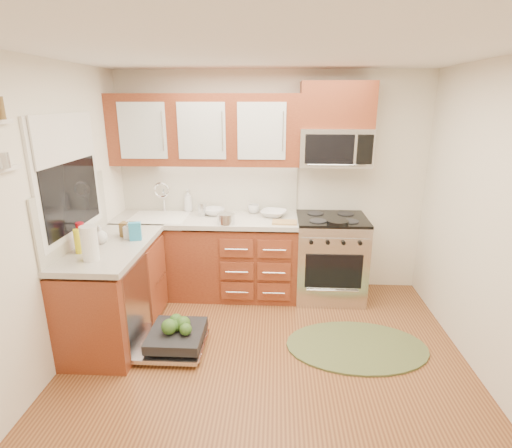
# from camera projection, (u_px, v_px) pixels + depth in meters

# --- Properties ---
(floor) EXTENTS (3.50, 3.50, 0.00)m
(floor) POSITION_uv_depth(u_px,v_px,m) (266.00, 373.00, 3.33)
(floor) COLOR brown
(floor) RESTS_ON ground
(ceiling) EXTENTS (3.50, 3.50, 0.00)m
(ceiling) POSITION_uv_depth(u_px,v_px,m) (269.00, 49.00, 2.59)
(ceiling) COLOR white
(ceiling) RESTS_ON ground
(wall_back) EXTENTS (3.50, 0.04, 2.50)m
(wall_back) POSITION_uv_depth(u_px,v_px,m) (271.00, 184.00, 4.63)
(wall_back) COLOR white
(wall_back) RESTS_ON ground
(wall_front) EXTENTS (3.50, 0.04, 2.50)m
(wall_front) POSITION_uv_depth(u_px,v_px,m) (253.00, 401.00, 1.29)
(wall_front) COLOR white
(wall_front) RESTS_ON ground
(wall_left) EXTENTS (0.04, 3.50, 2.50)m
(wall_left) POSITION_uv_depth(u_px,v_px,m) (39.00, 228.00, 3.05)
(wall_left) COLOR white
(wall_left) RESTS_ON ground
(wall_right) EXTENTS (0.04, 3.50, 2.50)m
(wall_right) POSITION_uv_depth(u_px,v_px,m) (510.00, 236.00, 2.87)
(wall_right) COLOR white
(wall_right) RESTS_ON ground
(base_cabinet_back) EXTENTS (2.05, 0.60, 0.85)m
(base_cabinet_back) POSITION_uv_depth(u_px,v_px,m) (207.00, 259.00, 4.63)
(base_cabinet_back) COLOR maroon
(base_cabinet_back) RESTS_ON ground
(base_cabinet_left) EXTENTS (0.60, 1.25, 0.85)m
(base_cabinet_left) POSITION_uv_depth(u_px,v_px,m) (115.00, 294.00, 3.78)
(base_cabinet_left) COLOR maroon
(base_cabinet_left) RESTS_ON ground
(countertop_back) EXTENTS (2.07, 0.64, 0.05)m
(countertop_back) POSITION_uv_depth(u_px,v_px,m) (206.00, 220.00, 4.47)
(countertop_back) COLOR #BBB7AB
(countertop_back) RESTS_ON base_cabinet_back
(countertop_left) EXTENTS (0.64, 1.27, 0.05)m
(countertop_left) POSITION_uv_depth(u_px,v_px,m) (111.00, 247.00, 3.64)
(countertop_left) COLOR #BBB7AB
(countertop_left) RESTS_ON base_cabinet_left
(backsplash_back) EXTENTS (2.05, 0.02, 0.57)m
(backsplash_back) POSITION_uv_depth(u_px,v_px,m) (209.00, 187.00, 4.66)
(backsplash_back) COLOR beige
(backsplash_back) RESTS_ON ground
(backsplash_left) EXTENTS (0.02, 1.25, 0.57)m
(backsplash_left) POSITION_uv_depth(u_px,v_px,m) (75.00, 214.00, 3.56)
(backsplash_left) COLOR beige
(backsplash_left) RESTS_ON ground
(upper_cabinets) EXTENTS (2.05, 0.35, 0.75)m
(upper_cabinets) POSITION_uv_depth(u_px,v_px,m) (205.00, 130.00, 4.31)
(upper_cabinets) COLOR maroon
(upper_cabinets) RESTS_ON ground
(cabinet_over_mw) EXTENTS (0.76, 0.35, 0.47)m
(cabinet_over_mw) POSITION_uv_depth(u_px,v_px,m) (337.00, 105.00, 4.17)
(cabinet_over_mw) COLOR maroon
(cabinet_over_mw) RESTS_ON ground
(range) EXTENTS (0.76, 0.64, 0.95)m
(range) POSITION_uv_depth(u_px,v_px,m) (330.00, 258.00, 4.52)
(range) COLOR silver
(range) RESTS_ON ground
(microwave) EXTENTS (0.76, 0.38, 0.40)m
(microwave) POSITION_uv_depth(u_px,v_px,m) (335.00, 147.00, 4.27)
(microwave) COLOR silver
(microwave) RESTS_ON ground
(sink) EXTENTS (0.62, 0.50, 0.26)m
(sink) POSITION_uv_depth(u_px,v_px,m) (160.00, 228.00, 4.51)
(sink) COLOR white
(sink) RESTS_ON ground
(dishwasher) EXTENTS (0.70, 0.60, 0.20)m
(dishwasher) POSITION_uv_depth(u_px,v_px,m) (173.00, 339.00, 3.63)
(dishwasher) COLOR silver
(dishwasher) RESTS_ON ground
(window) EXTENTS (0.03, 1.05, 1.05)m
(window) POSITION_uv_depth(u_px,v_px,m) (68.00, 177.00, 3.44)
(window) COLOR white
(window) RESTS_ON ground
(window_blind) EXTENTS (0.02, 0.96, 0.40)m
(window_blind) POSITION_uv_depth(u_px,v_px,m) (65.00, 138.00, 3.34)
(window_blind) COLOR white
(window_blind) RESTS_ON ground
(shelf_lower) EXTENTS (0.04, 0.40, 0.03)m
(shelf_lower) POSITION_uv_depth(u_px,v_px,m) (0.00, 170.00, 2.57)
(shelf_lower) COLOR white
(shelf_lower) RESTS_ON ground
(rug) EXTENTS (1.40, 1.02, 0.02)m
(rug) POSITION_uv_depth(u_px,v_px,m) (357.00, 346.00, 3.68)
(rug) COLOR #58683B
(rug) RESTS_ON ground
(skillet) EXTENTS (0.24, 0.24, 0.04)m
(skillet) POSITION_uv_depth(u_px,v_px,m) (338.00, 222.00, 4.13)
(skillet) COLOR black
(skillet) RESTS_ON range
(stock_pot) EXTENTS (0.23, 0.23, 0.11)m
(stock_pot) POSITION_uv_depth(u_px,v_px,m) (226.00, 219.00, 4.23)
(stock_pot) COLOR silver
(stock_pot) RESTS_ON countertop_back
(cutting_board) EXTENTS (0.27, 0.18, 0.02)m
(cutting_board) POSITION_uv_depth(u_px,v_px,m) (285.00, 222.00, 4.26)
(cutting_board) COLOR #A8844D
(cutting_board) RESTS_ON countertop_back
(canister) EXTENTS (0.12, 0.12, 0.15)m
(canister) POSITION_uv_depth(u_px,v_px,m) (202.00, 210.00, 4.51)
(canister) COLOR silver
(canister) RESTS_ON countertop_back
(paper_towel_roll) EXTENTS (0.16, 0.16, 0.29)m
(paper_towel_roll) POSITION_uv_depth(u_px,v_px,m) (90.00, 243.00, 3.24)
(paper_towel_roll) COLOR white
(paper_towel_roll) RESTS_ON countertop_left
(mustard_bottle) EXTENTS (0.09, 0.09, 0.21)m
(mustard_bottle) POSITION_uv_depth(u_px,v_px,m) (78.00, 241.00, 3.40)
(mustard_bottle) COLOR #FDF21C
(mustard_bottle) RESTS_ON countertop_left
(red_bottle) EXTENTS (0.08, 0.08, 0.26)m
(red_bottle) POSITION_uv_depth(u_px,v_px,m) (81.00, 237.00, 3.45)
(red_bottle) COLOR #A50D1A
(red_bottle) RESTS_ON countertop_left
(wooden_box) EXTENTS (0.14, 0.11, 0.14)m
(wooden_box) POSITION_uv_depth(u_px,v_px,m) (128.00, 229.00, 3.84)
(wooden_box) COLOR brown
(wooden_box) RESTS_ON countertop_left
(blue_carton) EXTENTS (0.12, 0.09, 0.17)m
(blue_carton) POSITION_uv_depth(u_px,v_px,m) (135.00, 231.00, 3.73)
(blue_carton) COLOR #298DC0
(blue_carton) RESTS_ON countertop_left
(bowl_a) EXTENTS (0.35, 0.35, 0.07)m
(bowl_a) POSITION_uv_depth(u_px,v_px,m) (274.00, 213.00, 4.50)
(bowl_a) COLOR #999999
(bowl_a) RESTS_ON countertop_back
(bowl_b) EXTENTS (0.31, 0.31, 0.08)m
(bowl_b) POSITION_uv_depth(u_px,v_px,m) (214.00, 212.00, 4.56)
(bowl_b) COLOR #999999
(bowl_b) RESTS_ON countertop_back
(cup) EXTENTS (0.15, 0.15, 0.10)m
(cup) POSITION_uv_depth(u_px,v_px,m) (254.00, 209.00, 4.63)
(cup) COLOR #999999
(cup) RESTS_ON countertop_back
(soap_bottle_a) EXTENTS (0.10, 0.10, 0.26)m
(soap_bottle_a) POSITION_uv_depth(u_px,v_px,m) (188.00, 201.00, 4.67)
(soap_bottle_a) COLOR #999999
(soap_bottle_a) RESTS_ON countertop_back
(soap_bottle_b) EXTENTS (0.09, 0.09, 0.18)m
(soap_bottle_b) POSITION_uv_depth(u_px,v_px,m) (129.00, 229.00, 3.76)
(soap_bottle_b) COLOR #999999
(soap_bottle_b) RESTS_ON countertop_left
(soap_bottle_c) EXTENTS (0.16, 0.16, 0.17)m
(soap_bottle_c) POSITION_uv_depth(u_px,v_px,m) (100.00, 235.00, 3.64)
(soap_bottle_c) COLOR #999999
(soap_bottle_c) RESTS_ON countertop_left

